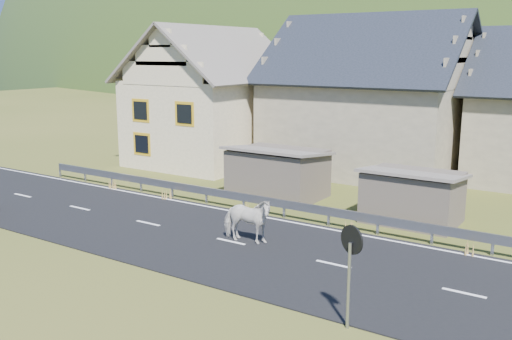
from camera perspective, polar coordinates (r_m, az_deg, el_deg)
The scene contains 11 objects.
ground at distance 20.34m, azimuth -2.52°, elevation -7.27°, with size 160.00×160.00×0.00m, color #334112.
road at distance 20.33m, azimuth -2.52°, elevation -7.21°, with size 60.00×7.00×0.04m, color black.
lane_markings at distance 20.33m, azimuth -2.52°, elevation -7.15°, with size 60.00×6.60×0.01m, color silver.
guardrail at distance 23.12m, azimuth 2.82°, elevation -3.46°, with size 28.10×0.09×0.75m.
shed_left at distance 26.35m, azimuth 2.20°, elevation -0.36°, with size 4.30×3.30×2.40m, color brown.
shed_right at distance 23.30m, azimuth 15.37°, elevation -2.65°, with size 3.80×2.90×2.20m, color brown.
house_cream at distance 34.91m, azimuth -4.40°, elevation 7.99°, with size 7.80×9.80×8.30m.
house_stone_a at distance 33.00m, azimuth 11.51°, elevation 8.06°, with size 10.80×9.80×8.90m.
conifer_patch at distance 141.99m, azimuth 5.61°, elevation 11.45°, with size 76.00×50.00×28.00m, color black.
horse at distance 19.97m, azimuth -0.94°, elevation -5.00°, with size 1.96×0.89×1.66m, color beige.
traffic_mirror at distance 13.93m, azimuth 9.49°, elevation -8.21°, with size 0.68×0.35×2.60m.
Camera 1 is at (11.30, -15.56, 6.63)m, focal length 40.00 mm.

